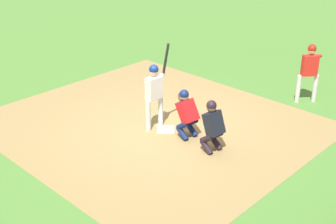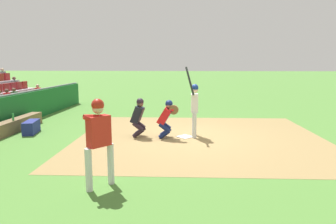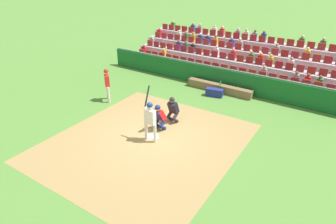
{
  "view_description": "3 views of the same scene",
  "coord_description": "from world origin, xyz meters",
  "px_view_note": "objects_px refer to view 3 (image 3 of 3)",
  "views": [
    {
      "loc": [
        -7.39,
        -7.5,
        5.46
      ],
      "look_at": [
        -0.42,
        -0.51,
        0.82
      ],
      "focal_mm": 48.93,
      "sensor_mm": 36.0,
      "label": 1
    },
    {
      "loc": [
        9.75,
        0.07,
        2.42
      ],
      "look_at": [
        0.23,
        -0.55,
        0.87
      ],
      "focal_mm": 32.49,
      "sensor_mm": 36.0,
      "label": 2
    },
    {
      "loc": [
        -6.42,
        8.3,
        6.44
      ],
      "look_at": [
        -0.37,
        -0.57,
        1.04
      ],
      "focal_mm": 31.02,
      "sensor_mm": 36.0,
      "label": 3
    }
  ],
  "objects_px": {
    "equipment_duffel_bag": "(214,92)",
    "on_deck_batter": "(107,82)",
    "batter_at_plate": "(150,117)",
    "dugout_bench": "(219,88)",
    "water_bottle_on_bench": "(220,83)",
    "home_plate_marker": "(153,136)",
    "catcher_crouching": "(159,116)",
    "home_plate_umpire": "(173,108)"
  },
  "relations": [
    {
      "from": "equipment_duffel_bag",
      "to": "on_deck_batter",
      "type": "bearing_deg",
      "value": 28.53
    },
    {
      "from": "home_plate_umpire",
      "to": "dugout_bench",
      "type": "xyz_separation_m",
      "value": [
        -0.18,
        -4.53,
        -0.49
      ]
    },
    {
      "from": "batter_at_plate",
      "to": "catcher_crouching",
      "type": "bearing_deg",
      "value": -76.18
    },
    {
      "from": "home_plate_umpire",
      "to": "equipment_duffel_bag",
      "type": "xyz_separation_m",
      "value": [
        -0.24,
        -3.8,
        -0.49
      ]
    },
    {
      "from": "catcher_crouching",
      "to": "dugout_bench",
      "type": "height_order",
      "value": "catcher_crouching"
    },
    {
      "from": "water_bottle_on_bench",
      "to": "on_deck_batter",
      "type": "relative_size",
      "value": 0.14
    },
    {
      "from": "dugout_bench",
      "to": "equipment_duffel_bag",
      "type": "relative_size",
      "value": 4.15
    },
    {
      "from": "dugout_bench",
      "to": "on_deck_batter",
      "type": "xyz_separation_m",
      "value": [
        4.34,
        4.44,
        0.85
      ]
    },
    {
      "from": "batter_at_plate",
      "to": "dugout_bench",
      "type": "height_order",
      "value": "batter_at_plate"
    },
    {
      "from": "dugout_bench",
      "to": "home_plate_marker",
      "type": "bearing_deg",
      "value": 88.52
    },
    {
      "from": "dugout_bench",
      "to": "equipment_duffel_bag",
      "type": "xyz_separation_m",
      "value": [
        -0.06,
        0.73,
        -0.0
      ]
    },
    {
      "from": "home_plate_umpire",
      "to": "dugout_bench",
      "type": "relative_size",
      "value": 0.34
    },
    {
      "from": "batter_at_plate",
      "to": "dugout_bench",
      "type": "bearing_deg",
      "value": -90.56
    },
    {
      "from": "on_deck_batter",
      "to": "home_plate_marker",
      "type": "bearing_deg",
      "value": 158.84
    },
    {
      "from": "home_plate_marker",
      "to": "on_deck_batter",
      "type": "relative_size",
      "value": 0.25
    },
    {
      "from": "home_plate_marker",
      "to": "catcher_crouching",
      "type": "relative_size",
      "value": 0.35
    },
    {
      "from": "batter_at_plate",
      "to": "equipment_duffel_bag",
      "type": "height_order",
      "value": "batter_at_plate"
    },
    {
      "from": "home_plate_marker",
      "to": "home_plate_umpire",
      "type": "distance_m",
      "value": 1.67
    },
    {
      "from": "equipment_duffel_bag",
      "to": "on_deck_batter",
      "type": "distance_m",
      "value": 5.82
    },
    {
      "from": "home_plate_marker",
      "to": "water_bottle_on_bench",
      "type": "height_order",
      "value": "water_bottle_on_bench"
    },
    {
      "from": "catcher_crouching",
      "to": "water_bottle_on_bench",
      "type": "xyz_separation_m",
      "value": [
        -0.38,
        -5.37,
        -0.14
      ]
    },
    {
      "from": "batter_at_plate",
      "to": "equipment_duffel_bag",
      "type": "bearing_deg",
      "value": -91.23
    },
    {
      "from": "dugout_bench",
      "to": "on_deck_batter",
      "type": "bearing_deg",
      "value": 45.62
    },
    {
      "from": "home_plate_marker",
      "to": "dugout_bench",
      "type": "relative_size",
      "value": 0.11
    },
    {
      "from": "home_plate_umpire",
      "to": "dugout_bench",
      "type": "bearing_deg",
      "value": -92.27
    },
    {
      "from": "home_plate_marker",
      "to": "water_bottle_on_bench",
      "type": "distance_m",
      "value": 6.0
    },
    {
      "from": "dugout_bench",
      "to": "equipment_duffel_bag",
      "type": "distance_m",
      "value": 0.73
    },
    {
      "from": "home_plate_marker",
      "to": "dugout_bench",
      "type": "xyz_separation_m",
      "value": [
        -0.16,
        -6.06,
        0.2
      ]
    },
    {
      "from": "water_bottle_on_bench",
      "to": "on_deck_batter",
      "type": "xyz_separation_m",
      "value": [
        4.43,
        4.35,
        0.51
      ]
    },
    {
      "from": "catcher_crouching",
      "to": "home_plate_umpire",
      "type": "bearing_deg",
      "value": -96.43
    },
    {
      "from": "equipment_duffel_bag",
      "to": "water_bottle_on_bench",
      "type": "bearing_deg",
      "value": -104.59
    },
    {
      "from": "dugout_bench",
      "to": "catcher_crouching",
      "type": "bearing_deg",
      "value": 87.02
    },
    {
      "from": "home_plate_umpire",
      "to": "on_deck_batter",
      "type": "distance_m",
      "value": 4.18
    },
    {
      "from": "dugout_bench",
      "to": "on_deck_batter",
      "type": "height_order",
      "value": "on_deck_batter"
    },
    {
      "from": "batter_at_plate",
      "to": "catcher_crouching",
      "type": "relative_size",
      "value": 1.83
    },
    {
      "from": "home_plate_marker",
      "to": "batter_at_plate",
      "type": "bearing_deg",
      "value": 107.75
    },
    {
      "from": "catcher_crouching",
      "to": "water_bottle_on_bench",
      "type": "height_order",
      "value": "catcher_crouching"
    },
    {
      "from": "equipment_duffel_bag",
      "to": "on_deck_batter",
      "type": "xyz_separation_m",
      "value": [
        4.4,
        3.71,
        0.85
      ]
    },
    {
      "from": "batter_at_plate",
      "to": "on_deck_batter",
      "type": "bearing_deg",
      "value": -24.12
    },
    {
      "from": "batter_at_plate",
      "to": "equipment_duffel_bag",
      "type": "xyz_separation_m",
      "value": [
        -0.12,
        -5.62,
        -0.86
      ]
    },
    {
      "from": "home_plate_umpire",
      "to": "water_bottle_on_bench",
      "type": "bearing_deg",
      "value": -93.5
    },
    {
      "from": "batter_at_plate",
      "to": "dugout_bench",
      "type": "distance_m",
      "value": 6.41
    }
  ]
}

